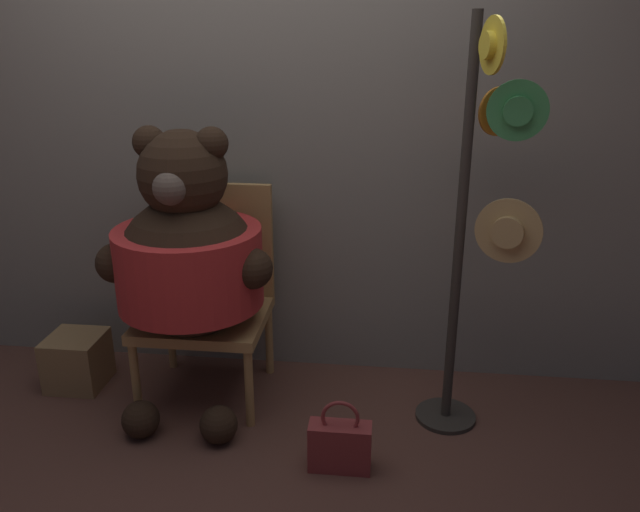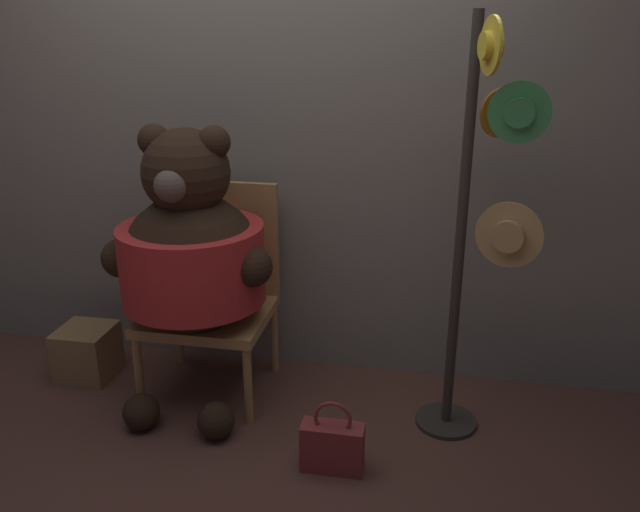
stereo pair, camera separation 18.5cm
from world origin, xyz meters
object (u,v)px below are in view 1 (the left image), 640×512
hat_display_rack (481,220)px  handbag_on_ground (340,445)px  chair (208,290)px  teddy_bear (188,257)px

hat_display_rack → handbag_on_ground: 1.10m
chair → handbag_on_ground: bearing=-40.3°
handbag_on_ground → teddy_bear: bearing=150.9°
chair → handbag_on_ground: (0.70, -0.59, -0.41)m
chair → hat_display_rack: hat_display_rack is taller
chair → hat_display_rack: bearing=-9.3°
teddy_bear → handbag_on_ground: size_ratio=4.16×
teddy_bear → hat_display_rack: hat_display_rack is taller
handbag_on_ground → hat_display_rack: bearing=35.8°
chair → teddy_bear: 0.30m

